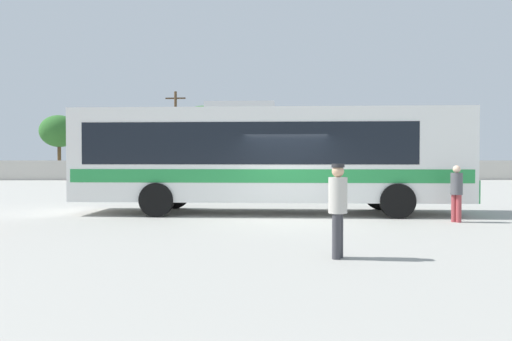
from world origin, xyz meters
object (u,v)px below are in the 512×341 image
(roadside_tree_midleft, at_px, (203,131))
(roadside_tree_midright, at_px, (244,128))
(utility_pole_near, at_px, (176,133))
(parked_car_second_silver, at_px, (206,172))
(passenger_waiting_on_apron, at_px, (338,205))
(parked_car_leftmost_maroon, at_px, (130,172))
(roadside_tree_left, at_px, (59,131))
(roadside_tree_right, at_px, (390,129))
(attendant_by_bus_door, at_px, (456,190))
(coach_bus_white_green, at_px, (265,155))

(roadside_tree_midleft, xyz_separation_m, roadside_tree_midright, (3.93, -0.12, 0.24))
(utility_pole_near, xyz_separation_m, roadside_tree_midleft, (2.15, 3.32, 0.45))
(parked_car_second_silver, height_order, roadside_tree_midright, roadside_tree_midright)
(passenger_waiting_on_apron, xyz_separation_m, roadside_tree_midleft, (-5.86, 37.04, 3.56))
(parked_car_leftmost_maroon, xyz_separation_m, parked_car_second_silver, (6.02, -0.67, 0.00))
(roadside_tree_left, relative_size, roadside_tree_right, 0.91)
(attendant_by_bus_door, relative_size, roadside_tree_midleft, 0.23)
(parked_car_leftmost_maroon, relative_size, roadside_tree_midright, 0.65)
(coach_bus_white_green, distance_m, roadside_tree_midleft, 30.47)
(parked_car_second_silver, bearing_deg, utility_pole_near, 119.24)
(coach_bus_white_green, xyz_separation_m, roadside_tree_midright, (-0.89, 29.85, 2.85))
(roadside_tree_midright, bearing_deg, parked_car_leftmost_maroon, -137.33)
(coach_bus_white_green, xyz_separation_m, parked_car_second_silver, (-3.79, 20.96, -1.11))
(coach_bus_white_green, bearing_deg, roadside_tree_right, 66.61)
(coach_bus_white_green, relative_size, roadside_tree_left, 2.15)
(parked_car_leftmost_maroon, bearing_deg, roadside_tree_midleft, 59.14)
(coach_bus_white_green, distance_m, utility_pole_near, 27.63)
(attendant_by_bus_door, relative_size, utility_pole_near, 0.20)
(roadside_tree_right, bearing_deg, passenger_waiting_on_apron, -108.08)
(attendant_by_bus_door, bearing_deg, roadside_tree_right, 76.12)
(coach_bus_white_green, distance_m, roadside_tree_right, 34.40)
(roadside_tree_right, bearing_deg, utility_pole_near, -166.84)
(coach_bus_white_green, bearing_deg, utility_pole_near, 104.67)
(attendant_by_bus_door, distance_m, roadside_tree_midright, 33.01)
(attendant_by_bus_door, height_order, roadside_tree_midright, roadside_tree_midright)
(roadside_tree_left, height_order, roadside_tree_midleft, roadside_tree_midleft)
(utility_pole_near, distance_m, roadside_tree_midleft, 3.98)
(roadside_tree_right, bearing_deg, attendant_by_bus_door, -103.88)
(coach_bus_white_green, height_order, roadside_tree_left, roadside_tree_left)
(attendant_by_bus_door, height_order, roadside_tree_right, roadside_tree_right)
(roadside_tree_midleft, bearing_deg, passenger_waiting_on_apron, -81.01)
(parked_car_second_silver, height_order, utility_pole_near, utility_pole_near)
(roadside_tree_left, bearing_deg, roadside_tree_midright, 4.53)
(parked_car_second_silver, distance_m, roadside_tree_midleft, 9.80)
(attendant_by_bus_door, distance_m, parked_car_leftmost_maroon, 28.32)
(roadside_tree_right, bearing_deg, coach_bus_white_green, -113.39)
(parked_car_leftmost_maroon, distance_m, roadside_tree_left, 11.26)
(utility_pole_near, bearing_deg, passenger_waiting_on_apron, -76.64)
(parked_car_leftmost_maroon, height_order, roadside_tree_right, roadside_tree_right)
(attendant_by_bus_door, xyz_separation_m, parked_car_second_silver, (-9.04, 23.31, -0.10))
(roadside_tree_midright, bearing_deg, coach_bus_white_green, -88.29)
(utility_pole_near, xyz_separation_m, roadside_tree_left, (-11.03, 1.85, 0.27))
(roadside_tree_midright, distance_m, roadside_tree_right, 14.59)
(roadside_tree_midleft, xyz_separation_m, roadside_tree_right, (18.43, 1.49, 0.29))
(coach_bus_white_green, xyz_separation_m, roadside_tree_left, (-18.00, 28.50, 2.43))
(parked_car_second_silver, bearing_deg, roadside_tree_right, 31.11)
(parked_car_second_silver, xyz_separation_m, roadside_tree_left, (-14.21, 7.53, 3.55))
(utility_pole_near, xyz_separation_m, roadside_tree_right, (20.58, 4.81, 0.74))
(roadside_tree_midright, bearing_deg, roadside_tree_midleft, 178.27)
(attendant_by_bus_door, bearing_deg, roadside_tree_midleft, 107.32)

